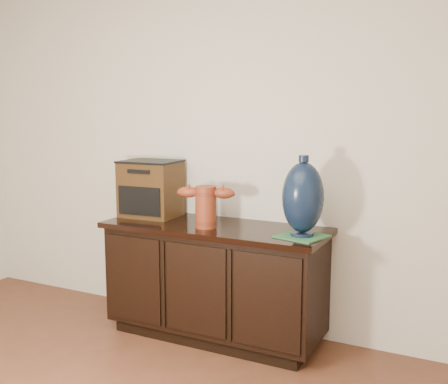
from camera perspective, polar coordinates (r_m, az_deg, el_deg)
The scene contains 6 objects.
sideboard at distance 3.47m, azimuth -0.99°, elevation -9.57°, with size 1.46×0.56×0.75m.
terracotta_vessel at distance 3.28m, azimuth -2.00°, elevation -1.36°, with size 0.37×0.17×0.26m.
tv_radio at distance 3.67m, azimuth -7.96°, elevation 0.38°, with size 0.40×0.33×0.39m.
green_mat at distance 3.10m, azimuth 8.48°, elevation -4.78°, with size 0.25×0.25×0.01m, color #2C6235.
lamp_base at distance 3.05m, azimuth 8.58°, elevation -0.63°, with size 0.30×0.30×0.47m.
spray_can at distance 3.53m, azimuth -2.16°, elevation -1.47°, with size 0.07×0.07×0.20m.
Camera 1 is at (1.53, -0.69, 1.48)m, focal length 42.00 mm.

